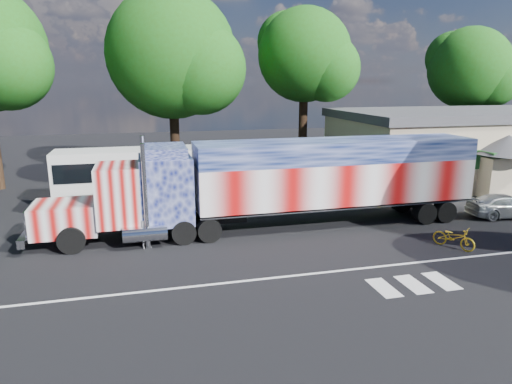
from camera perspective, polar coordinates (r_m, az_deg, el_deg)
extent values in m
plane|color=black|center=(20.52, 2.07, -7.10)|extent=(100.00, 100.00, 0.00)
cube|color=silver|center=(17.88, 4.80, -10.37)|extent=(30.00, 0.15, 0.01)
cube|color=silver|center=(17.48, 15.66, -11.45)|extent=(0.70, 1.60, 0.01)
cube|color=silver|center=(18.08, 19.03, -10.84)|extent=(0.70, 1.60, 0.01)
cube|color=silver|center=(18.73, 22.16, -10.24)|extent=(0.70, 1.60, 0.01)
cube|color=black|center=(22.20, -13.74, -3.82)|extent=(9.65, 1.07, 0.32)
cube|color=#D47E7D|center=(22.32, -22.66, -2.97)|extent=(2.79, 2.36, 1.39)
cube|color=silver|center=(22.59, -26.29, -3.15)|extent=(0.13, 2.04, 1.24)
cube|color=silver|center=(22.84, -26.64, -4.85)|extent=(0.32, 2.68, 0.39)
cube|color=#D47E7D|center=(21.83, -16.78, -0.22)|extent=(1.93, 2.68, 2.68)
cube|color=black|center=(21.79, -19.25, 0.88)|extent=(0.06, 2.25, 0.97)
cube|color=#4C548F|center=(21.80, -11.17, 0.38)|extent=(2.36, 2.68, 3.11)
cube|color=#4C548F|center=(21.47, -11.38, 4.98)|extent=(1.93, 2.57, 0.54)
cylinder|color=silver|center=(23.16, -13.75, 1.03)|extent=(0.21, 0.21, 4.72)
cylinder|color=silver|center=(20.40, -13.64, -0.66)|extent=(0.21, 0.21, 4.72)
cylinder|color=silver|center=(23.55, -13.78, -2.95)|extent=(1.93, 0.71, 0.71)
cylinder|color=silver|center=(20.89, -13.68, -5.09)|extent=(1.93, 0.71, 0.71)
cylinder|color=black|center=(21.36, -22.07, -5.61)|extent=(1.18, 0.38, 1.18)
cylinder|color=black|center=(23.59, -21.34, -3.76)|extent=(1.18, 0.38, 1.18)
cylinder|color=black|center=(21.25, -9.03, -4.93)|extent=(1.12, 0.59, 1.12)
cylinder|color=black|center=(23.39, -9.55, -3.21)|extent=(1.12, 0.59, 1.12)
cylinder|color=black|center=(21.37, -5.87, -4.72)|extent=(1.12, 0.59, 1.12)
cylinder|color=black|center=(23.50, -6.68, -3.02)|extent=(1.12, 0.59, 1.12)
cube|color=black|center=(24.11, 9.79, -1.56)|extent=(13.94, 1.18, 0.32)
cube|color=#E17F7F|center=(23.82, 9.91, 1.30)|extent=(14.37, 2.79, 2.15)
cube|color=#45548E|center=(23.53, 10.07, 5.13)|extent=(14.37, 2.79, 1.07)
cube|color=silver|center=(24.07, 9.80, -1.19)|extent=(14.37, 2.79, 0.13)
cube|color=silver|center=(27.43, 23.87, 3.09)|extent=(0.04, 2.68, 3.11)
cylinder|color=black|center=(25.50, 20.31, -2.46)|extent=(1.12, 0.59, 1.12)
cylinder|color=black|center=(27.31, 17.68, -1.22)|extent=(1.12, 0.59, 1.12)
cylinder|color=black|center=(26.18, 22.45, -2.25)|extent=(1.12, 0.59, 1.12)
cylinder|color=black|center=(27.94, 19.74, -1.05)|extent=(1.12, 0.59, 1.12)
cube|color=silver|center=(27.99, -12.10, 1.90)|extent=(11.70, 2.54, 3.41)
cube|color=black|center=(27.87, -12.16, 3.18)|extent=(11.31, 2.59, 1.07)
cube|color=black|center=(28.27, -11.97, -0.62)|extent=(11.70, 2.54, 0.24)
cube|color=black|center=(28.38, -23.99, 1.47)|extent=(0.06, 2.24, 1.37)
cylinder|color=black|center=(27.28, -21.10, -1.66)|extent=(0.98, 0.29, 0.98)
cylinder|color=black|center=(29.63, -20.58, -0.45)|extent=(0.98, 0.29, 0.98)
cylinder|color=black|center=(27.32, -5.73, -0.77)|extent=(0.98, 0.29, 0.98)
cylinder|color=black|center=(29.67, -6.43, 0.37)|extent=(0.98, 0.29, 0.98)
cylinder|color=black|center=(27.46, -3.92, -0.66)|extent=(0.98, 0.29, 0.98)
cylinder|color=black|center=(29.80, -4.76, 0.47)|extent=(0.98, 0.29, 0.98)
cube|color=#C6B594|center=(39.18, 26.52, 4.96)|extent=(22.00, 10.00, 4.60)
cube|color=#46464B|center=(38.94, 26.93, 8.74)|extent=(22.40, 10.40, 0.60)
cube|color=#1E5926|center=(30.35, 21.11, 3.52)|extent=(1.60, 0.08, 1.20)
cube|color=#1E5926|center=(32.80, 26.85, 3.66)|extent=(1.60, 0.08, 1.20)
cube|color=#C6B594|center=(33.24, 28.58, 1.65)|extent=(3.00, 1.20, 2.60)
cube|color=#1E5926|center=(32.99, 28.89, 4.36)|extent=(3.40, 1.60, 0.25)
cone|color=#46464B|center=(32.93, 28.99, 5.22)|extent=(4.00, 4.00, 1.20)
imported|color=#BBBEC0|center=(28.56, 28.73, -1.53)|extent=(4.41, 2.22, 1.23)
imported|color=slate|center=(20.94, -13.55, -4.72)|extent=(0.68, 0.55, 1.61)
imported|color=gold|center=(22.26, 23.49, -5.23)|extent=(1.51, 1.98, 1.00)
cylinder|color=black|center=(38.09, 5.88, 8.26)|extent=(0.70, 0.70, 7.44)
sphere|color=#1D6117|center=(37.97, 6.10, 16.67)|extent=(7.41, 7.41, 7.41)
sphere|color=#1D6117|center=(37.44, 8.86, 15.00)|extent=(5.19, 5.19, 5.19)
sphere|color=#1D6117|center=(38.73, 3.92, 18.23)|extent=(4.82, 4.82, 4.82)
cylinder|color=black|center=(48.37, 24.52, 7.85)|extent=(0.70, 0.70, 6.75)
sphere|color=#1D6117|center=(48.23, 25.13, 13.83)|extent=(7.51, 7.51, 7.51)
sphere|color=#1D6117|center=(48.30, 27.28, 12.45)|extent=(5.26, 5.26, 5.26)
sphere|color=#1D6117|center=(48.46, 23.32, 15.14)|extent=(4.88, 4.88, 4.88)
sphere|color=#1D6117|center=(33.99, -28.80, 13.74)|extent=(5.75, 5.75, 5.75)
cylinder|color=black|center=(35.11, -10.13, 7.60)|extent=(0.70, 0.70, 7.35)
sphere|color=#1D6117|center=(34.97, -10.53, 16.61)|extent=(9.33, 9.33, 9.33)
sphere|color=#1D6117|center=(33.73, -7.01, 15.06)|extent=(6.53, 6.53, 6.53)
sphere|color=#1D6117|center=(36.37, -13.07, 18.03)|extent=(6.06, 6.06, 6.06)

